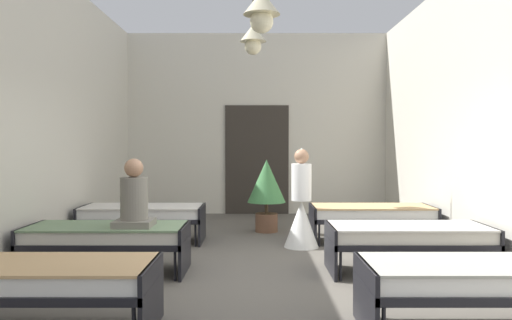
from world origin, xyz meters
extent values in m
cube|color=#59544C|center=(0.00, 0.00, -0.05)|extent=(6.30, 10.86, 0.10)
cube|color=beige|center=(0.00, 5.23, 1.99)|extent=(6.10, 0.20, 3.99)
cube|color=beige|center=(-2.95, 0.00, 1.99)|extent=(0.20, 10.26, 3.99)
cube|color=beige|center=(2.95, 0.00, 1.99)|extent=(0.20, 10.26, 3.99)
cube|color=#2D2823|center=(0.00, 5.11, 1.20)|extent=(1.40, 0.06, 2.40)
cone|color=beige|center=(0.05, 0.00, 3.21)|extent=(0.44, 0.44, 0.28)
sphere|color=beige|center=(0.05, 0.00, 2.99)|extent=(0.28, 0.28, 0.28)
cylinder|color=brown|center=(-0.07, 2.39, 3.76)|extent=(0.02, 0.02, 0.45)
cone|color=beige|center=(-0.07, 2.39, 3.39)|extent=(0.44, 0.44, 0.28)
sphere|color=beige|center=(-0.07, 2.39, 3.17)|extent=(0.28, 0.28, 0.28)
cylinder|color=black|center=(-0.93, -1.54, 0.17)|extent=(0.03, 0.03, 0.34)
cube|color=black|center=(-1.80, -1.90, 0.38)|extent=(1.90, 0.84, 0.07)
cube|color=black|center=(-0.87, -1.90, 0.29)|extent=(0.04, 0.84, 0.57)
cube|color=white|center=(-1.80, -1.90, 0.48)|extent=(1.82, 0.78, 0.14)
cube|color=tan|center=(-1.80, -1.90, 0.56)|extent=(1.86, 0.82, 0.02)
cylinder|color=black|center=(0.93, -1.54, 0.17)|extent=(0.03, 0.03, 0.34)
cube|color=black|center=(1.80, -1.90, 0.38)|extent=(1.90, 0.84, 0.07)
cube|color=black|center=(0.87, -1.90, 0.29)|extent=(0.04, 0.84, 0.57)
cube|color=white|center=(1.80, -1.90, 0.48)|extent=(1.82, 0.78, 0.14)
cube|color=#9E9E93|center=(1.80, -1.90, 0.56)|extent=(1.86, 0.82, 0.02)
cylinder|color=black|center=(-2.67, -0.36, 0.17)|extent=(0.03, 0.03, 0.34)
cylinder|color=black|center=(-2.67, 0.36, 0.17)|extent=(0.03, 0.03, 0.34)
cylinder|color=black|center=(-0.93, -0.36, 0.17)|extent=(0.03, 0.03, 0.34)
cylinder|color=black|center=(-0.93, 0.36, 0.17)|extent=(0.03, 0.03, 0.34)
cube|color=black|center=(-1.80, 0.00, 0.38)|extent=(1.90, 0.84, 0.07)
cube|color=black|center=(-2.73, 0.00, 0.29)|extent=(0.04, 0.84, 0.57)
cube|color=black|center=(-0.87, 0.00, 0.29)|extent=(0.04, 0.84, 0.57)
cube|color=silver|center=(-1.80, 0.00, 0.48)|extent=(1.82, 0.78, 0.14)
cube|color=slate|center=(-1.80, 0.00, 0.56)|extent=(1.86, 0.82, 0.02)
cylinder|color=black|center=(0.93, -0.36, 0.17)|extent=(0.03, 0.03, 0.34)
cylinder|color=black|center=(0.93, 0.36, 0.17)|extent=(0.03, 0.03, 0.34)
cylinder|color=black|center=(2.67, -0.36, 0.17)|extent=(0.03, 0.03, 0.34)
cylinder|color=black|center=(2.67, 0.36, 0.17)|extent=(0.03, 0.03, 0.34)
cube|color=black|center=(1.80, 0.00, 0.38)|extent=(1.90, 0.84, 0.07)
cube|color=black|center=(0.87, 0.00, 0.29)|extent=(0.04, 0.84, 0.57)
cube|color=black|center=(2.73, 0.00, 0.29)|extent=(0.04, 0.84, 0.57)
cube|color=silver|center=(1.80, 0.00, 0.48)|extent=(1.82, 0.78, 0.14)
cube|color=beige|center=(1.80, 0.00, 0.56)|extent=(1.86, 0.82, 0.02)
cylinder|color=black|center=(-2.67, 1.54, 0.17)|extent=(0.03, 0.03, 0.34)
cylinder|color=black|center=(-2.67, 2.26, 0.17)|extent=(0.03, 0.03, 0.34)
cylinder|color=black|center=(-0.93, 1.54, 0.17)|extent=(0.03, 0.03, 0.34)
cylinder|color=black|center=(-0.93, 2.26, 0.17)|extent=(0.03, 0.03, 0.34)
cube|color=black|center=(-1.80, 1.90, 0.38)|extent=(1.90, 0.84, 0.07)
cube|color=black|center=(-2.73, 1.90, 0.29)|extent=(0.04, 0.84, 0.57)
cube|color=black|center=(-0.87, 1.90, 0.29)|extent=(0.04, 0.84, 0.57)
cube|color=white|center=(-1.80, 1.90, 0.48)|extent=(1.82, 0.78, 0.14)
cube|color=beige|center=(-1.80, 1.90, 0.56)|extent=(1.86, 0.82, 0.02)
cylinder|color=black|center=(0.93, 1.54, 0.17)|extent=(0.03, 0.03, 0.34)
cylinder|color=black|center=(0.93, 2.26, 0.17)|extent=(0.03, 0.03, 0.34)
cylinder|color=black|center=(2.67, 1.54, 0.17)|extent=(0.03, 0.03, 0.34)
cylinder|color=black|center=(2.67, 2.26, 0.17)|extent=(0.03, 0.03, 0.34)
cube|color=black|center=(1.80, 1.90, 0.38)|extent=(1.90, 0.84, 0.07)
cube|color=black|center=(0.87, 1.90, 0.29)|extent=(0.04, 0.84, 0.57)
cube|color=black|center=(2.73, 1.90, 0.29)|extent=(0.04, 0.84, 0.57)
cube|color=white|center=(1.80, 1.90, 0.48)|extent=(1.82, 0.78, 0.14)
cube|color=tan|center=(1.80, 1.90, 0.56)|extent=(1.86, 0.82, 0.02)
cone|color=white|center=(0.66, 1.51, 0.35)|extent=(0.52, 0.52, 0.70)
cylinder|color=white|center=(0.66, 1.51, 0.97)|extent=(0.30, 0.30, 0.55)
sphere|color=#A87A5B|center=(0.66, 1.51, 1.36)|extent=(0.22, 0.22, 0.22)
cone|color=white|center=(0.66, 1.51, 1.44)|extent=(0.18, 0.18, 0.10)
cylinder|color=slate|center=(-1.45, -0.10, 0.86)|extent=(0.32, 0.32, 0.58)
cube|color=slate|center=(-1.45, -0.10, 0.61)|extent=(0.44, 0.44, 0.08)
sphere|color=#A87A5B|center=(-1.45, -0.10, 1.26)|extent=(0.22, 0.22, 0.22)
cylinder|color=brown|center=(0.16, 2.83, 0.16)|extent=(0.39, 0.39, 0.32)
cylinder|color=brown|center=(0.16, 2.83, 0.42)|extent=(0.06, 0.06, 0.20)
cone|color=#3D7A42|center=(0.16, 2.83, 0.90)|extent=(0.67, 0.67, 0.75)
camera|label=1|loc=(-0.02, -5.95, 1.54)|focal=35.13mm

